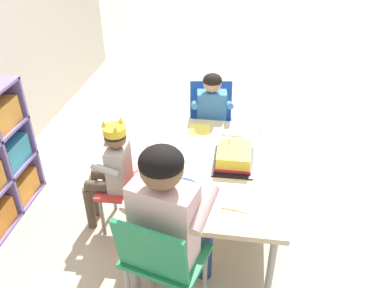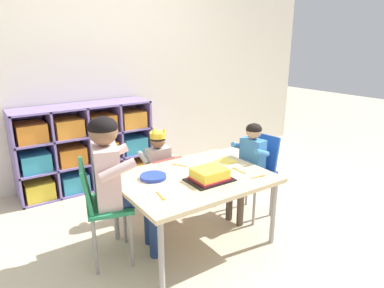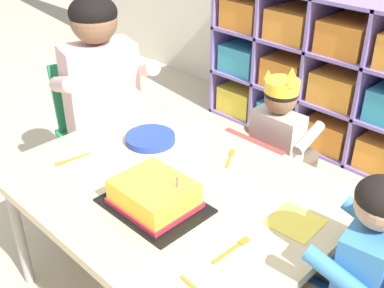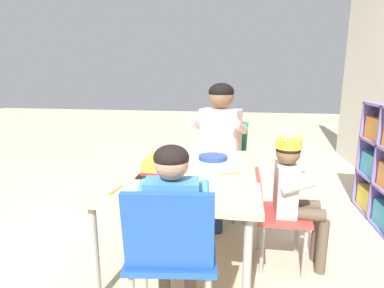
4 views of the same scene
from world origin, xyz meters
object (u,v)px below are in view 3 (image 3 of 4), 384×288
Objects in this scene: adult_helper_seated at (106,95)px; activity_table at (174,193)px; classroom_chair_adult_side at (101,125)px; paper_plate_stack at (150,138)px; child_with_crown at (282,137)px; fork_scattered_mid_table at (70,160)px; guest_at_table_side at (345,267)px; fork_beside_plate_stack at (233,248)px; classroom_chair_blue at (265,177)px; birthday_cake_on_tray at (154,196)px; fork_by_napkin at (230,157)px.

activity_table is at bearing -89.14° from adult_helper_seated.
classroom_chair_adult_side is 0.41m from paper_plate_stack.
child_with_crown is 1.07× the size of classroom_chair_adult_side.
adult_helper_seated reaches higher than fork_scattered_mid_table.
adult_helper_seated is 1.17m from guest_at_table_side.
fork_beside_plate_stack is (0.63, -0.23, -0.01)m from paper_plate_stack.
activity_table is at bearing -103.87° from fork_beside_plate_stack.
child_with_crown reaches higher than classroom_chair_adult_side.
paper_plate_stack is at bearing -108.39° from fork_beside_plate_stack.
activity_table is 1.05× the size of adult_helper_seated.
child_with_crown is 0.82m from classroom_chair_adult_side.
activity_table is 1.29× the size of guest_at_table_side.
child_with_crown is 5.45× the size of fork_beside_plate_stack.
activity_table is 0.69m from classroom_chair_adult_side.
fork_beside_plate_stack is (0.91, -0.24, -0.10)m from adult_helper_seated.
activity_table is 0.59m from adult_helper_seated.
classroom_chair_blue is at bearing 53.60° from paper_plate_stack.
child_with_crown is 2.45× the size of birthday_cake_on_tray.
adult_helper_seated is at bearing -102.81° from fork_beside_plate_stack.
birthday_cake_on_tray reaches higher than fork_beside_plate_stack.
classroom_chair_blue is 0.53× the size of adult_helper_seated.
fork_by_napkin is 0.59m from fork_scattered_mid_table.
classroom_chair_adult_side is 5.11× the size of fork_beside_plate_stack.
child_with_crown is at bearing -141.12° from guest_at_table_side.
fork_by_napkin is 0.87× the size of fork_scattered_mid_table.
fork_scattered_mid_table is at bearing -134.61° from adult_helper_seated.
fork_by_napkin is at bearing 91.78° from child_with_crown.
child_with_crown is at bearing -90.05° from classroom_chair_blue.
classroom_chair_adult_side is 5.47× the size of fork_scattered_mid_table.
classroom_chair_adult_side reaches higher than fork_scattered_mid_table.
paper_plate_stack is 1.64× the size of fork_by_napkin.
paper_plate_stack reaches higher than fork_scattered_mid_table.
guest_at_table_side is at bearing -4.91° from paper_plate_stack.
paper_plate_stack is at bearing -11.19° from fork_scattered_mid_table.
child_with_crown is at bearing 152.06° from fork_by_napkin.
child_with_crown is (0.01, 0.62, -0.02)m from activity_table.
guest_at_table_side is at bearing -80.05° from classroom_chair_adult_side.
guest_at_table_side is 0.30m from fork_beside_plate_stack.
fork_beside_plate_stack is at bearing 117.91° from classroom_chair_blue.
classroom_chair_blue is at bearing 93.05° from birthday_cake_on_tray.
birthday_cake_on_tray is at bearing 92.52° from classroom_chair_blue.
birthday_cake_on_tray is (0.72, -0.30, 0.13)m from classroom_chair_adult_side.
activity_table is 3.41× the size of birthday_cake_on_tray.
paper_plate_stack is 1.33× the size of fork_beside_plate_stack.
child_with_crown reaches higher than fork_by_napkin.
classroom_chair_blue is 0.65× the size of guest_at_table_side.
guest_at_table_side reaches higher than paper_plate_stack.
fork_by_napkin is (0.58, 0.12, -0.10)m from adult_helper_seated.
fork_beside_plate_stack is at bearing 11.57° from fork_by_napkin.
birthday_cake_on_tray is 0.31m from fork_beside_plate_stack.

